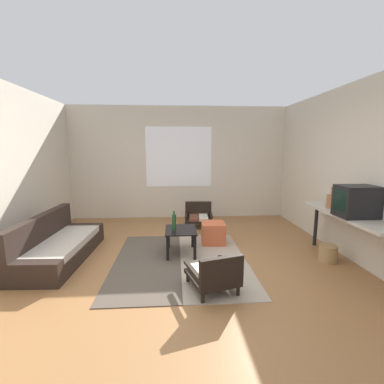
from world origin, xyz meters
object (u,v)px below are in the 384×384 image
(crt_television, at_px, (358,201))
(clay_vase, at_px, (333,200))
(glass_bottle, at_px, (174,222))
(armchair_striped_foreground, at_px, (214,274))
(wicker_basket, at_px, (328,253))
(coffee_table, at_px, (181,234))
(console_shelf, at_px, (348,219))
(ottoman_orange, at_px, (213,233))
(couch, at_px, (58,246))
(armchair_by_window, at_px, (198,215))

(crt_television, distance_m, clay_vase, 0.55)
(clay_vase, height_order, glass_bottle, clay_vase)
(armchair_striped_foreground, xyz_separation_m, crt_television, (2.01, 0.44, 0.77))
(wicker_basket, bearing_deg, glass_bottle, 170.11)
(armchair_striped_foreground, bearing_deg, coffee_table, 107.25)
(armchair_striped_foreground, bearing_deg, console_shelf, 16.82)
(crt_television, bearing_deg, ottoman_orange, 145.96)
(ottoman_orange, bearing_deg, clay_vase, -20.31)
(wicker_basket, bearing_deg, coffee_table, 168.96)
(coffee_table, relative_size, clay_vase, 1.81)
(coffee_table, distance_m, wicker_basket, 2.28)
(glass_bottle, bearing_deg, coffee_table, 14.11)
(armchair_striped_foreground, height_order, glass_bottle, glass_bottle)
(couch, height_order, wicker_basket, couch)
(coffee_table, bearing_deg, armchair_by_window, 74.73)
(couch, relative_size, crt_television, 3.60)
(armchair_by_window, bearing_deg, crt_television, -49.76)
(couch, distance_m, armchair_by_window, 2.86)
(console_shelf, bearing_deg, crt_television, -91.06)
(couch, bearing_deg, glass_bottle, 2.05)
(console_shelf, relative_size, clay_vase, 5.34)
(console_shelf, height_order, wicker_basket, console_shelf)
(coffee_table, distance_m, console_shelf, 2.49)
(glass_bottle, xyz_separation_m, wicker_basket, (2.34, -0.41, -0.42))
(armchair_by_window, relative_size, wicker_basket, 2.33)
(couch, xyz_separation_m, console_shelf, (4.30, -0.49, 0.49))
(ottoman_orange, xyz_separation_m, wicker_basket, (1.63, -0.89, -0.07))
(armchair_striped_foreground, relative_size, console_shelf, 0.40)
(ottoman_orange, xyz_separation_m, clay_vase, (1.79, -0.66, 0.71))
(armchair_striped_foreground, distance_m, console_shelf, 2.16)
(glass_bottle, bearing_deg, ottoman_orange, 34.39)
(clay_vase, relative_size, glass_bottle, 1.06)
(crt_television, bearing_deg, coffee_table, 162.43)
(crt_television, relative_size, wicker_basket, 1.93)
(ottoman_orange, xyz_separation_m, console_shelf, (1.79, -1.04, 0.51))
(clay_vase, bearing_deg, crt_television, -90.33)
(armchair_by_window, bearing_deg, console_shelf, -47.53)
(armchair_striped_foreground, bearing_deg, armchair_by_window, 88.85)
(coffee_table, height_order, ottoman_orange, coffee_table)
(ottoman_orange, bearing_deg, crt_television, -34.04)
(armchair_striped_foreground, bearing_deg, couch, 154.22)
(armchair_by_window, height_order, wicker_basket, armchair_by_window)
(wicker_basket, bearing_deg, armchair_by_window, 132.11)
(couch, bearing_deg, console_shelf, -6.54)
(console_shelf, xyz_separation_m, crt_television, (-0.00, -0.17, 0.29))
(glass_bottle, bearing_deg, armchair_striped_foreground, -67.67)
(couch, height_order, crt_television, crt_television)
(armchair_by_window, xyz_separation_m, console_shelf, (1.96, -2.14, 0.47))
(console_shelf, height_order, clay_vase, clay_vase)
(ottoman_orange, bearing_deg, armchair_by_window, 98.68)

